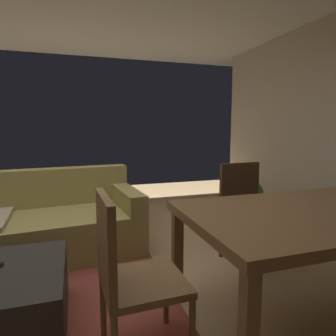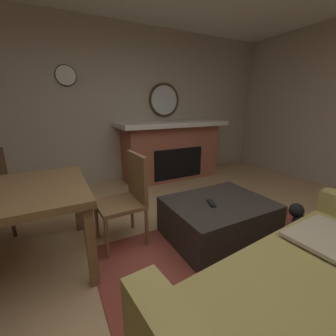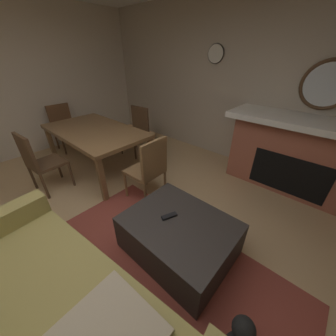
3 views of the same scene
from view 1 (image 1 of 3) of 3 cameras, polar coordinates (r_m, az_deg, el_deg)
The scene contains 6 objects.
floor at distance 2.72m, azimuth -18.74°, elevation -20.40°, with size 8.03×8.03×0.00m, color tan.
couch at distance 3.27m, azimuth -25.54°, elevation -10.29°, with size 2.23×1.17×0.83m.
dining_table at distance 2.23m, azimuth 28.05°, elevation -8.65°, with size 1.86×1.05×0.74m.
dining_chair_north at distance 2.95m, azimuth 14.84°, elevation -7.13°, with size 0.48×0.48×0.93m.
dining_chair_west at distance 1.67m, azimuth -7.97°, elevation -18.82°, with size 0.46×0.46×0.93m.
potted_plant at distance 4.28m, azimuth 15.27°, elevation -5.32°, with size 0.42×0.42×0.57m.
Camera 1 is at (0.09, -2.41, 1.27)m, focal length 31.42 mm.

